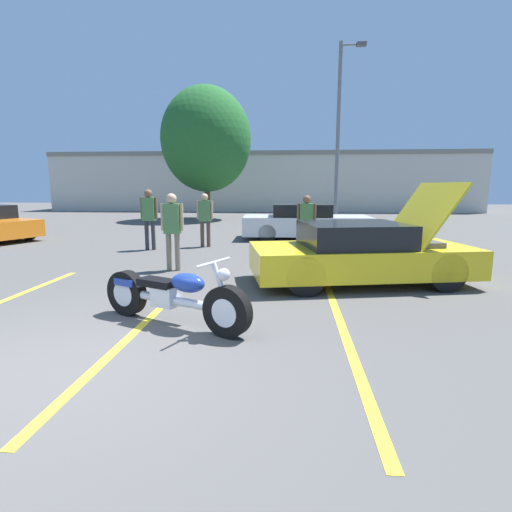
{
  "coord_description": "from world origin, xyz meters",
  "views": [
    {
      "loc": [
        2.3,
        -3.72,
        1.91
      ],
      "look_at": [
        1.76,
        2.53,
        0.8
      ],
      "focal_mm": 28.0,
      "sensor_mm": 36.0,
      "label": 1
    }
  ],
  "objects_px": {
    "light_pole": "(340,128)",
    "motorcycle": "(173,297)",
    "spectator_midground": "(205,215)",
    "spectator_far_lot": "(172,225)",
    "spectator_near_motorcycle": "(306,220)",
    "spectator_by_show_car": "(149,214)",
    "tree_background": "(206,140)",
    "parked_car_right_row": "(305,222)",
    "show_car_hood_open": "(362,253)"
  },
  "relations": [
    {
      "from": "spectator_midground",
      "to": "spectator_by_show_car",
      "type": "bearing_deg",
      "value": -154.43
    },
    {
      "from": "tree_background",
      "to": "spectator_midground",
      "type": "xyz_separation_m",
      "value": [
        2.09,
        -10.4,
        -3.46
      ]
    },
    {
      "from": "motorcycle",
      "to": "parked_car_right_row",
      "type": "height_order",
      "value": "parked_car_right_row"
    },
    {
      "from": "spectator_near_motorcycle",
      "to": "spectator_by_show_car",
      "type": "bearing_deg",
      "value": 171.67
    },
    {
      "from": "show_car_hood_open",
      "to": "spectator_by_show_car",
      "type": "relative_size",
      "value": 2.51
    },
    {
      "from": "show_car_hood_open",
      "to": "parked_car_right_row",
      "type": "distance_m",
      "value": 6.69
    },
    {
      "from": "spectator_by_show_car",
      "to": "spectator_far_lot",
      "type": "distance_m",
      "value": 3.24
    },
    {
      "from": "spectator_by_show_car",
      "to": "spectator_midground",
      "type": "relative_size",
      "value": 1.08
    },
    {
      "from": "show_car_hood_open",
      "to": "spectator_near_motorcycle",
      "type": "height_order",
      "value": "show_car_hood_open"
    },
    {
      "from": "parked_car_right_row",
      "to": "spectator_midground",
      "type": "distance_m",
      "value": 3.91
    },
    {
      "from": "tree_background",
      "to": "spectator_near_motorcycle",
      "type": "height_order",
      "value": "tree_background"
    },
    {
      "from": "light_pole",
      "to": "motorcycle",
      "type": "bearing_deg",
      "value": -104.86
    },
    {
      "from": "spectator_near_motorcycle",
      "to": "spectator_by_show_car",
      "type": "height_order",
      "value": "spectator_by_show_car"
    },
    {
      "from": "show_car_hood_open",
      "to": "light_pole",
      "type": "bearing_deg",
      "value": 74.43
    },
    {
      "from": "parked_car_right_row",
      "to": "spectator_far_lot",
      "type": "height_order",
      "value": "spectator_far_lot"
    },
    {
      "from": "spectator_midground",
      "to": "spectator_far_lot",
      "type": "bearing_deg",
      "value": -89.6
    },
    {
      "from": "tree_background",
      "to": "show_car_hood_open",
      "type": "xyz_separation_m",
      "value": [
        6.17,
        -14.83,
        -3.86
      ]
    },
    {
      "from": "motorcycle",
      "to": "parked_car_right_row",
      "type": "distance_m",
      "value": 9.58
    },
    {
      "from": "light_pole",
      "to": "spectator_far_lot",
      "type": "xyz_separation_m",
      "value": [
        -4.87,
        -10.83,
        -3.5
      ]
    },
    {
      "from": "spectator_midground",
      "to": "spectator_far_lot",
      "type": "distance_m",
      "value": 3.58
    },
    {
      "from": "light_pole",
      "to": "motorcycle",
      "type": "xyz_separation_m",
      "value": [
        -3.82,
        -14.39,
        -4.14
      ]
    },
    {
      "from": "spectator_far_lot",
      "to": "tree_background",
      "type": "bearing_deg",
      "value": 98.62
    },
    {
      "from": "light_pole",
      "to": "tree_background",
      "type": "relative_size",
      "value": 1.13
    },
    {
      "from": "motorcycle",
      "to": "show_car_hood_open",
      "type": "bearing_deg",
      "value": 66.89
    },
    {
      "from": "motorcycle",
      "to": "spectator_midground",
      "type": "bearing_deg",
      "value": 123.42
    },
    {
      "from": "motorcycle",
      "to": "spectator_by_show_car",
      "type": "relative_size",
      "value": 1.28
    },
    {
      "from": "spectator_far_lot",
      "to": "spectator_midground",
      "type": "bearing_deg",
      "value": 90.4
    },
    {
      "from": "spectator_far_lot",
      "to": "spectator_by_show_car",
      "type": "bearing_deg",
      "value": 118.69
    },
    {
      "from": "spectator_far_lot",
      "to": "light_pole",
      "type": "bearing_deg",
      "value": 65.78
    },
    {
      "from": "spectator_by_show_car",
      "to": "spectator_midground",
      "type": "distance_m",
      "value": 1.7
    },
    {
      "from": "spectator_near_motorcycle",
      "to": "spectator_midground",
      "type": "relative_size",
      "value": 0.99
    },
    {
      "from": "parked_car_right_row",
      "to": "spectator_near_motorcycle",
      "type": "xyz_separation_m",
      "value": [
        -0.11,
        -3.61,
        0.38
      ]
    },
    {
      "from": "tree_background",
      "to": "spectator_by_show_car",
      "type": "xyz_separation_m",
      "value": [
        0.56,
        -11.13,
        -3.37
      ]
    },
    {
      "from": "motorcycle",
      "to": "spectator_near_motorcycle",
      "type": "distance_m",
      "value": 6.11
    },
    {
      "from": "light_pole",
      "to": "spectator_near_motorcycle",
      "type": "bearing_deg",
      "value": -101.69
    },
    {
      "from": "parked_car_right_row",
      "to": "spectator_near_motorcycle",
      "type": "height_order",
      "value": "spectator_near_motorcycle"
    },
    {
      "from": "spectator_midground",
      "to": "motorcycle",
      "type": "bearing_deg",
      "value": -81.44
    },
    {
      "from": "spectator_near_motorcycle",
      "to": "spectator_by_show_car",
      "type": "distance_m",
      "value": 4.69
    },
    {
      "from": "light_pole",
      "to": "spectator_by_show_car",
      "type": "distance_m",
      "value": 10.82
    },
    {
      "from": "tree_background",
      "to": "spectator_by_show_car",
      "type": "bearing_deg",
      "value": -87.11
    },
    {
      "from": "light_pole",
      "to": "parked_car_right_row",
      "type": "relative_size",
      "value": 1.81
    },
    {
      "from": "spectator_near_motorcycle",
      "to": "motorcycle",
      "type": "bearing_deg",
      "value": -109.49
    },
    {
      "from": "show_car_hood_open",
      "to": "spectator_far_lot",
      "type": "xyz_separation_m",
      "value": [
        -4.05,
        0.86,
        0.45
      ]
    },
    {
      "from": "motorcycle",
      "to": "spectator_far_lot",
      "type": "relative_size",
      "value": 1.32
    },
    {
      "from": "light_pole",
      "to": "parked_car_right_row",
      "type": "height_order",
      "value": "light_pole"
    },
    {
      "from": "motorcycle",
      "to": "spectator_near_motorcycle",
      "type": "bearing_deg",
      "value": 95.37
    },
    {
      "from": "spectator_by_show_car",
      "to": "spectator_near_motorcycle",
      "type": "bearing_deg",
      "value": -8.33
    },
    {
      "from": "show_car_hood_open",
      "to": "spectator_by_show_car",
      "type": "height_order",
      "value": "show_car_hood_open"
    },
    {
      "from": "light_pole",
      "to": "spectator_midground",
      "type": "height_order",
      "value": "light_pole"
    },
    {
      "from": "parked_car_right_row",
      "to": "spectator_near_motorcycle",
      "type": "bearing_deg",
      "value": -93.85
    }
  ]
}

